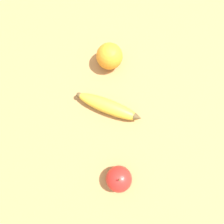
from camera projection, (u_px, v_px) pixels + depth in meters
name	position (u px, v px, depth m)	size (l,w,h in m)	color
ground_plane	(62.00, 115.00, 0.67)	(3.00, 3.00, 0.00)	#A87A47
banana	(109.00, 107.00, 0.66)	(0.21, 0.09, 0.04)	gold
orange	(109.00, 56.00, 0.67)	(0.08, 0.08, 0.08)	orange
apple	(119.00, 179.00, 0.60)	(0.07, 0.07, 0.08)	red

